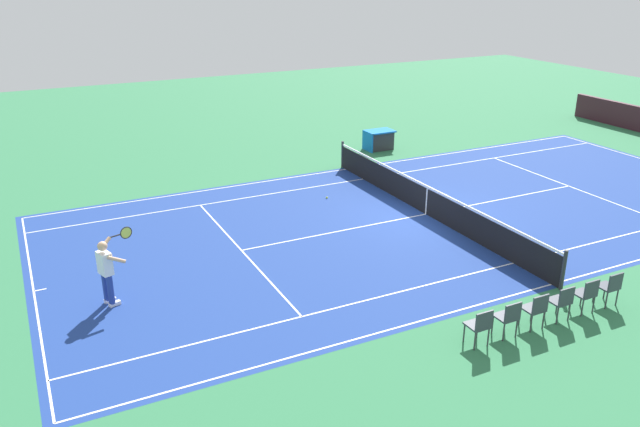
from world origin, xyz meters
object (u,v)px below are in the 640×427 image
object	(u,v)px
tennis_net	(427,200)
spectator_chair_0	(610,286)
spectator_chair_3	(536,308)
spectator_chair_1	(587,293)
tennis_ball	(327,198)
equipment_cart_tarped	(379,140)
spectator_chair_2	(562,300)
spectator_chair_5	(480,325)
tennis_player_near	(107,269)
spectator_chair_4	(508,316)

from	to	relation	value
tennis_net	spectator_chair_0	size ratio (longest dim) A/B	13.30
spectator_chair_3	spectator_chair_1	bearing A→B (deg)	180.00
tennis_ball	spectator_chair_3	bearing A→B (deg)	91.66
tennis_ball	equipment_cart_tarped	bearing A→B (deg)	-136.62
tennis_net	tennis_ball	size ratio (longest dim) A/B	177.27
spectator_chair_2	spectator_chair_3	distance (m)	0.78
spectator_chair_5	equipment_cart_tarped	world-z (taller)	spectator_chair_5
spectator_chair_0	tennis_net	bearing A→B (deg)	-86.72
spectator_chair_0	spectator_chair_3	world-z (taller)	same
tennis_ball	spectator_chair_5	size ratio (longest dim) A/B	0.08
tennis_player_near	spectator_chair_2	size ratio (longest dim) A/B	1.93
tennis_player_near	spectator_chair_1	xyz separation A→B (m)	(-9.87, 5.37, -0.41)
spectator_chair_0	spectator_chair_4	size ratio (longest dim) A/B	1.00
tennis_ball	spectator_chair_2	distance (m)	9.74
spectator_chair_0	spectator_chair_1	size ratio (longest dim) A/B	1.00
tennis_player_near	spectator_chair_3	world-z (taller)	tennis_player_near
tennis_player_near	tennis_ball	world-z (taller)	tennis_player_near
tennis_net	spectator_chair_3	xyz separation A→B (m)	(1.96, 6.88, 0.03)
spectator_chair_3	spectator_chair_4	size ratio (longest dim) A/B	1.00
spectator_chair_2	spectator_chair_5	xyz separation A→B (m)	(2.35, 0.00, 0.00)
spectator_chair_4	spectator_chair_2	bearing A→B (deg)	180.00
tennis_player_near	spectator_chair_0	size ratio (longest dim) A/B	1.93
spectator_chair_0	spectator_chair_4	distance (m)	3.13
spectator_chair_4	spectator_chair_3	bearing A→B (deg)	180.00
tennis_ball	spectator_chair_1	distance (m)	9.85
spectator_chair_4	spectator_chair_5	distance (m)	0.78
tennis_player_near	spectator_chair_4	size ratio (longest dim) A/B	1.93
spectator_chair_2	spectator_chair_5	bearing A→B (deg)	0.00
tennis_net	spectator_chair_4	xyz separation A→B (m)	(2.74, 6.88, 0.03)
spectator_chair_1	spectator_chair_2	xyz separation A→B (m)	(0.78, 0.00, 0.00)
spectator_chair_5	spectator_chair_0	bearing A→B (deg)	180.00
tennis_player_near	equipment_cart_tarped	xyz separation A→B (m)	(-12.98, -8.98, -0.49)
spectator_chair_3	equipment_cart_tarped	world-z (taller)	spectator_chair_3
tennis_player_near	spectator_chair_2	world-z (taller)	tennis_player_near
spectator_chair_4	spectator_chair_5	xyz separation A→B (m)	(0.78, 0.00, 0.00)
spectator_chair_5	tennis_ball	bearing A→B (deg)	-97.58
spectator_chair_1	spectator_chair_3	size ratio (longest dim) A/B	1.00
spectator_chair_3	spectator_chair_5	distance (m)	1.57
tennis_net	equipment_cart_tarped	xyz separation A→B (m)	(-2.72, -7.47, -0.05)
tennis_ball	spectator_chair_5	xyz separation A→B (m)	(1.29, 9.67, 0.49)
tennis_ball	tennis_net	bearing A→B (deg)	128.71
spectator_chair_5	spectator_chair_3	bearing A→B (deg)	180.00
spectator_chair_0	spectator_chair_2	size ratio (longest dim) A/B	1.00
tennis_ball	spectator_chair_0	size ratio (longest dim) A/B	0.08
equipment_cart_tarped	spectator_chair_2	bearing A→B (deg)	74.83
tennis_net	spectator_chair_0	distance (m)	6.89
spectator_chair_0	spectator_chair_3	xyz separation A→B (m)	(2.35, 0.00, 0.00)
spectator_chair_2	equipment_cart_tarped	xyz separation A→B (m)	(-3.89, -14.35, -0.08)
tennis_player_near	tennis_ball	xyz separation A→B (m)	(-8.02, -4.30, -0.90)
tennis_ball	equipment_cart_tarped	size ratio (longest dim) A/B	0.05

